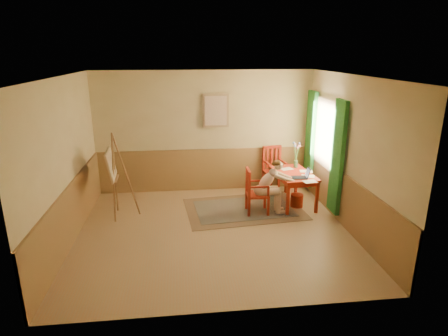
{
  "coord_description": "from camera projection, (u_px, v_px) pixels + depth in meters",
  "views": [
    {
      "loc": [
        -0.54,
        -6.26,
        3.18
      ],
      "look_at": [
        0.25,
        0.55,
        1.05
      ],
      "focal_mm": 30.06,
      "sensor_mm": 36.0,
      "label": 1
    }
  ],
  "objects": [
    {
      "name": "chair_left",
      "position": [
        255.0,
        191.0,
        7.59
      ],
      "size": [
        0.45,
        0.43,
        0.95
      ],
      "color": "red",
      "rests_on": "room"
    },
    {
      "name": "window",
      "position": [
        324.0,
        143.0,
        7.85
      ],
      "size": [
        0.12,
        2.01,
        2.2
      ],
      "color": "white",
      "rests_on": "room"
    },
    {
      "name": "laptop",
      "position": [
        302.0,
        176.0,
        7.62
      ],
      "size": [
        0.36,
        0.24,
        0.21
      ],
      "color": "#1E2338",
      "rests_on": "table"
    },
    {
      "name": "wainscot",
      "position": [
        210.0,
        191.0,
        7.55
      ],
      "size": [
        5.0,
        4.5,
        1.0
      ],
      "color": "#A17543",
      "rests_on": "room"
    },
    {
      "name": "easel",
      "position": [
        113.0,
        168.0,
        7.29
      ],
      "size": [
        0.59,
        0.77,
        1.72
      ],
      "color": "olive",
      "rests_on": "room"
    },
    {
      "name": "vase",
      "position": [
        296.0,
        156.0,
        8.27
      ],
      "size": [
        0.22,
        0.28,
        0.57
      ],
      "color": "#3F724C",
      "rests_on": "table"
    },
    {
      "name": "wastebasket",
      "position": [
        297.0,
        201.0,
        7.99
      ],
      "size": [
        0.28,
        0.28,
        0.28
      ],
      "primitive_type": "cylinder",
      "rotation": [
        0.0,
        0.0,
        0.06
      ],
      "color": "#B9361C",
      "rests_on": "room"
    },
    {
      "name": "room",
      "position": [
        213.0,
        159.0,
        6.52
      ],
      "size": [
        5.04,
        4.54,
        2.84
      ],
      "color": "tan",
      "rests_on": "ground"
    },
    {
      "name": "table",
      "position": [
        293.0,
        176.0,
        8.01
      ],
      "size": [
        0.82,
        1.26,
        0.72
      ],
      "color": "red",
      "rests_on": "room"
    },
    {
      "name": "rug",
      "position": [
        244.0,
        209.0,
        7.91
      ],
      "size": [
        2.54,
        1.82,
        0.02
      ],
      "color": "#8C7251",
      "rests_on": "room"
    },
    {
      "name": "chair_back",
      "position": [
        274.0,
        169.0,
        8.86
      ],
      "size": [
        0.53,
        0.55,
        1.05
      ],
      "color": "red",
      "rests_on": "room"
    },
    {
      "name": "wall_portrait",
      "position": [
        216.0,
        111.0,
        8.49
      ],
      "size": [
        0.6,
        0.05,
        0.76
      ],
      "color": "tan",
      "rests_on": "room"
    },
    {
      "name": "figure",
      "position": [
        270.0,
        184.0,
        7.56
      ],
      "size": [
        0.84,
        0.36,
        1.13
      ],
      "color": "beige",
      "rests_on": "room"
    },
    {
      "name": "papers",
      "position": [
        302.0,
        174.0,
        7.86
      ],
      "size": [
        0.67,
        1.11,
        0.0
      ],
      "color": "white",
      "rests_on": "table"
    }
  ]
}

